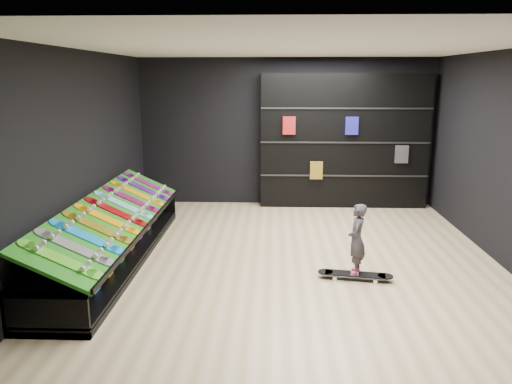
{
  "coord_description": "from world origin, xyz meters",
  "views": [
    {
      "loc": [
        -0.25,
        -6.79,
        2.62
      ],
      "look_at": [
        -0.5,
        0.2,
        1.0
      ],
      "focal_mm": 35.0,
      "sensor_mm": 36.0,
      "label": 1
    }
  ],
  "objects_px": {
    "display_rack": "(114,244)",
    "floor_skateboard": "(355,276)",
    "child": "(356,253)",
    "back_shelving": "(344,141)"
  },
  "relations": [
    {
      "from": "back_shelving",
      "to": "child",
      "type": "height_order",
      "value": "back_shelving"
    },
    {
      "from": "display_rack",
      "to": "child",
      "type": "distance_m",
      "value": 3.44
    },
    {
      "from": "back_shelving",
      "to": "child",
      "type": "xyz_separation_m",
      "value": [
        -0.33,
        -3.9,
        -0.97
      ]
    },
    {
      "from": "display_rack",
      "to": "back_shelving",
      "type": "xyz_separation_m",
      "value": [
        3.72,
        3.32,
        1.09
      ]
    },
    {
      "from": "display_rack",
      "to": "floor_skateboard",
      "type": "bearing_deg",
      "value": -9.73
    },
    {
      "from": "display_rack",
      "to": "back_shelving",
      "type": "height_order",
      "value": "back_shelving"
    },
    {
      "from": "display_rack",
      "to": "child",
      "type": "bearing_deg",
      "value": -9.73
    },
    {
      "from": "back_shelving",
      "to": "floor_skateboard",
      "type": "bearing_deg",
      "value": -94.84
    },
    {
      "from": "display_rack",
      "to": "floor_skateboard",
      "type": "xyz_separation_m",
      "value": [
        3.39,
        -0.58,
        -0.2
      ]
    },
    {
      "from": "display_rack",
      "to": "floor_skateboard",
      "type": "distance_m",
      "value": 3.44
    }
  ]
}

